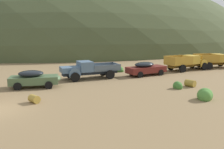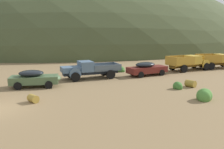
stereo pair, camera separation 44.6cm
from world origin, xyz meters
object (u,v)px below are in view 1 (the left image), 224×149
truck_faded_yellow (190,62)px  truck_mustard (217,60)px  car_oxblood (147,68)px  oil_drum_foreground (34,99)px  car_weathered_green (36,78)px  truck_chalk_blue (86,70)px  oil_drum_tipped (190,83)px

truck_faded_yellow → truck_mustard: (4.76, -0.20, -0.00)m
truck_mustard → truck_faded_yellow: bearing=-171.7°
car_oxblood → truck_faded_yellow: bearing=3.8°
truck_mustard → oil_drum_foreground: truck_mustard is taller
car_weathered_green → truck_chalk_blue: (5.42, 1.73, 0.18)m
truck_chalk_blue → truck_faded_yellow: 14.26m
truck_faded_yellow → car_weathered_green: bearing=-179.3°
car_oxblood → oil_drum_tipped: 6.63m
truck_faded_yellow → car_oxblood: bearing=-176.8°
car_oxblood → oil_drum_foreground: car_oxblood is taller
car_weathered_green → car_oxblood: size_ratio=0.95×
truck_chalk_blue → truck_faded_yellow: bearing=-177.6°
car_weathered_green → truck_chalk_blue: size_ratio=0.75×
truck_chalk_blue → truck_mustard: truck_mustard is taller
truck_faded_yellow → oil_drum_foreground: truck_faded_yellow is taller
oil_drum_tipped → oil_drum_foreground: oil_drum_tipped is taller
truck_chalk_blue → oil_drum_tipped: (7.44, -7.60, -0.68)m
car_weathered_green → truck_faded_yellow: size_ratio=0.74×
car_weathered_green → oil_drum_foreground: 5.14m
truck_mustard → oil_drum_tipped: truck_mustard is taller
car_weathered_green → car_oxblood: (12.50, 0.73, 0.00)m
truck_mustard → oil_drum_tipped: bearing=-136.9°
truck_chalk_blue → oil_drum_foreground: truck_chalk_blue is taller
oil_drum_tipped → truck_chalk_blue: bearing=134.4°
truck_mustard → car_oxblood: bearing=-165.7°
truck_faded_yellow → oil_drum_foreground: 21.65m
truck_faded_yellow → truck_chalk_blue: bearing=175.6°
truck_chalk_blue → oil_drum_tipped: truck_chalk_blue is taller
car_weathered_green → car_oxblood: bearing=17.3°
car_oxblood → oil_drum_foreground: (-13.38, -5.77, -0.53)m
truck_mustard → oil_drum_foreground: size_ratio=6.10×
truck_faded_yellow → oil_drum_tipped: bearing=-136.3°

